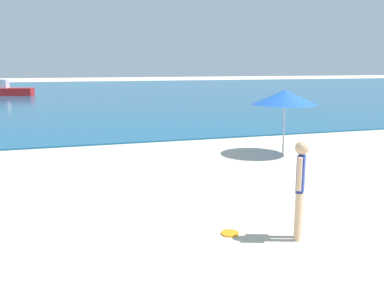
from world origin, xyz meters
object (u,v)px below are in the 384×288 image
object	(u,v)px
frisbee	(230,233)
beach_umbrella	(285,97)
person_standing	(300,184)
boat_far	(6,90)

from	to	relation	value
frisbee	beach_umbrella	xyz separation A→B (m)	(4.02, 5.34, 1.79)
person_standing	boat_far	world-z (taller)	person_standing
boat_far	frisbee	bearing A→B (deg)	-65.43
frisbee	beach_umbrella	size ratio (longest dim) A/B	0.15
boat_far	beach_umbrella	world-z (taller)	beach_umbrella
person_standing	frisbee	size ratio (longest dim) A/B	5.47
person_standing	frisbee	bearing A→B (deg)	102.61
person_standing	beach_umbrella	bearing A→B (deg)	12.54
boat_far	beach_umbrella	distance (m)	31.96
frisbee	boat_far	distance (m)	35.93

